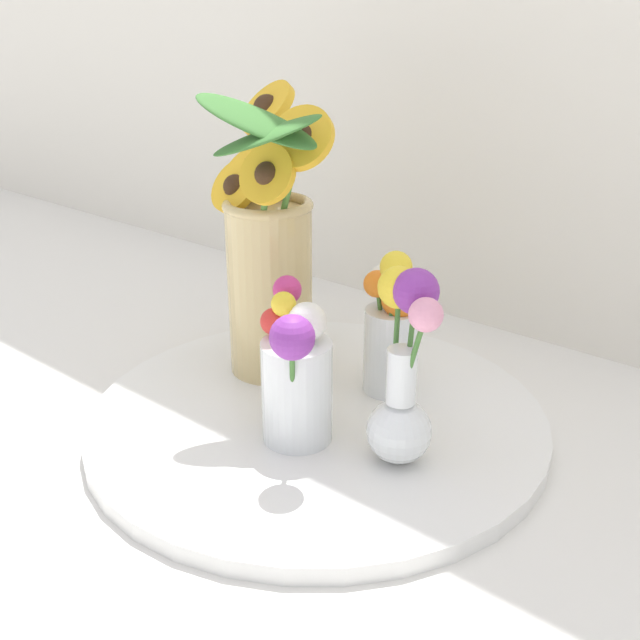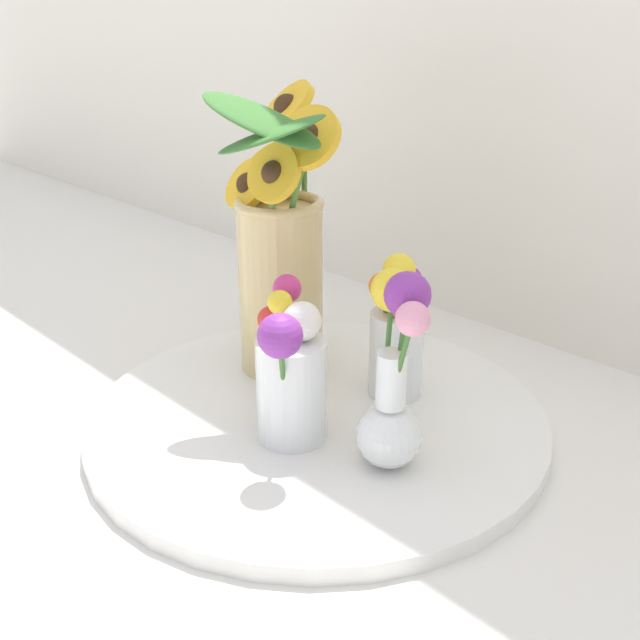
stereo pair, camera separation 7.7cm
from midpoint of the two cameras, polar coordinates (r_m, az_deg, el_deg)
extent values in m
plane|color=silver|center=(0.77, -9.06, -11.59)|extent=(6.00, 6.00, 0.00)
cylinder|color=white|center=(0.83, -2.70, -7.66)|extent=(0.50, 0.50, 0.02)
cylinder|color=#D1B77A|center=(0.88, -6.33, 2.13)|extent=(0.10, 0.10, 0.20)
torus|color=#D1B77A|center=(0.85, -6.63, 8.65)|extent=(0.10, 0.10, 0.01)
cylinder|color=#4C8438|center=(0.92, -4.73, 5.78)|extent=(0.07, 0.06, 0.20)
cylinder|color=gold|center=(0.94, -5.12, 12.80)|extent=(0.10, 0.07, 0.09)
sphere|color=#382314|center=(0.94, -5.12, 12.80)|extent=(0.04, 0.04, 0.04)
cylinder|color=#4C8438|center=(0.90, -7.84, 4.40)|extent=(0.03, 0.06, 0.20)
cylinder|color=gold|center=(0.90, -7.63, 11.09)|extent=(0.09, 0.07, 0.08)
sphere|color=#382314|center=(0.90, -7.63, 11.09)|extent=(0.04, 0.04, 0.04)
cylinder|color=#4C8438|center=(0.88, -8.21, 3.84)|extent=(0.03, 0.01, 0.19)
cylinder|color=gold|center=(0.87, -9.08, 9.98)|extent=(0.07, 0.05, 0.07)
sphere|color=#382314|center=(0.87, -9.08, 9.98)|extent=(0.03, 0.03, 0.03)
cylinder|color=#4C8438|center=(0.84, -6.19, 5.19)|extent=(0.08, 0.02, 0.25)
cylinder|color=gold|center=(0.79, -4.34, 13.63)|extent=(0.09, 0.05, 0.08)
sphere|color=#382314|center=(0.79, -4.34, 13.63)|extent=(0.03, 0.03, 0.03)
cylinder|color=#4C8438|center=(0.92, -5.64, 7.55)|extent=(0.08, 0.06, 0.24)
cylinder|color=gold|center=(0.95, -6.51, 15.72)|extent=(0.09, 0.07, 0.08)
sphere|color=#382314|center=(0.95, -6.51, 15.72)|extent=(0.03, 0.03, 0.03)
cylinder|color=#4C8438|center=(0.84, -7.24, 4.86)|extent=(0.05, 0.03, 0.19)
cylinder|color=gold|center=(0.79, -6.89, 10.92)|extent=(0.08, 0.04, 0.07)
sphere|color=#382314|center=(0.79, -6.89, 10.92)|extent=(0.03, 0.03, 0.03)
ellipsoid|color=#38702D|center=(0.76, -7.04, 13.77)|extent=(0.11, 0.11, 0.05)
ellipsoid|color=#38702D|center=(0.76, -7.81, 14.74)|extent=(0.13, 0.12, 0.07)
cylinder|color=white|center=(0.75, -4.72, -5.51)|extent=(0.07, 0.07, 0.11)
cylinder|color=#427533|center=(0.74, -4.08, -3.57)|extent=(0.01, 0.02, 0.09)
sphere|color=white|center=(0.73, -4.06, -0.20)|extent=(0.04, 0.04, 0.04)
cylinder|color=#427533|center=(0.75, -5.04, -3.17)|extent=(0.03, 0.01, 0.12)
sphere|color=yellow|center=(0.73, -6.02, 1.22)|extent=(0.02, 0.02, 0.02)
cylinder|color=#427533|center=(0.76, -5.60, -3.02)|extent=(0.02, 0.02, 0.08)
sphere|color=red|center=(0.74, -6.51, -0.18)|extent=(0.03, 0.03, 0.03)
cylinder|color=#427533|center=(0.72, -5.22, -5.04)|extent=(0.03, 0.03, 0.11)
sphere|color=purple|center=(0.67, -5.44, -1.40)|extent=(0.04, 0.04, 0.04)
cylinder|color=#427533|center=(0.76, -5.29, -2.51)|extent=(0.03, 0.03, 0.11)
sphere|color=#C6337A|center=(0.76, -5.44, 2.25)|extent=(0.03, 0.03, 0.03)
sphere|color=white|center=(0.73, 2.99, -8.52)|extent=(0.06, 0.06, 0.06)
cylinder|color=white|center=(0.70, 3.09, -4.36)|extent=(0.03, 0.03, 0.05)
cylinder|color=#427533|center=(0.69, 3.54, -4.15)|extent=(0.03, 0.01, 0.12)
sphere|color=pink|center=(0.65, 4.74, 0.33)|extent=(0.03, 0.03, 0.03)
cylinder|color=#427533|center=(0.70, 3.61, -3.17)|extent=(0.01, 0.03, 0.13)
sphere|color=purple|center=(0.68, 4.12, 2.13)|extent=(0.04, 0.04, 0.04)
cylinder|color=#427533|center=(0.71, 2.64, -2.87)|extent=(0.02, 0.03, 0.13)
sphere|color=yellow|center=(0.70, 2.89, 2.45)|extent=(0.04, 0.04, 0.04)
cylinder|color=white|center=(0.85, 2.81, -2.37)|extent=(0.06, 0.06, 0.10)
cylinder|color=#427533|center=(0.84, 2.09, -0.24)|extent=(0.01, 0.02, 0.09)
sphere|color=orange|center=(0.81, 1.66, 2.72)|extent=(0.03, 0.03, 0.03)
cylinder|color=#427533|center=(0.84, 3.43, -0.10)|extent=(0.02, 0.02, 0.09)
sphere|color=purple|center=(0.83, 3.49, 3.23)|extent=(0.03, 0.03, 0.03)
cylinder|color=#427533|center=(0.81, 2.74, 0.24)|extent=(0.02, 0.02, 0.12)
sphere|color=yellow|center=(0.78, 3.00, 3.99)|extent=(0.03, 0.03, 0.03)
cylinder|color=#427533|center=(0.84, 2.78, -0.64)|extent=(0.02, 0.01, 0.11)
sphere|color=white|center=(0.83, 2.42, 2.99)|extent=(0.04, 0.04, 0.04)
cylinder|color=#427533|center=(0.84, 3.12, -0.81)|extent=(0.02, 0.01, 0.08)
sphere|color=orange|center=(0.82, 3.48, 1.57)|extent=(0.04, 0.04, 0.04)
camera|label=1|loc=(0.04, -92.86, -1.21)|focal=42.00mm
camera|label=2|loc=(0.04, 87.14, 1.21)|focal=42.00mm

